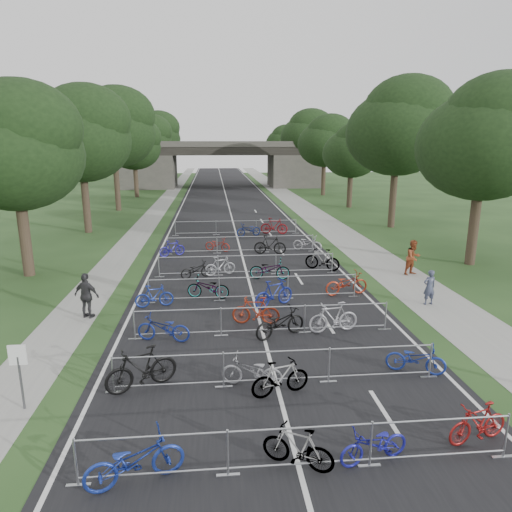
{
  "coord_description": "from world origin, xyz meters",
  "views": [
    {
      "loc": [
        -1.72,
        -8.23,
        6.83
      ],
      "look_at": [
        0.45,
        14.68,
        1.1
      ],
      "focal_mm": 32.0,
      "sensor_mm": 36.0,
      "label": 1
    }
  ],
  "objects_px": {
    "park_sign": "(19,365)",
    "pedestrian_b": "(413,258)",
    "overpass_bridge": "(223,164)",
    "bike_0": "(135,460)",
    "pedestrian_a": "(429,287)",
    "bike_1": "(298,448)",
    "pedestrian_c": "(87,296)",
    "bike_2": "(374,445)"
  },
  "relations": [
    {
      "from": "park_sign",
      "to": "pedestrian_b",
      "type": "height_order",
      "value": "pedestrian_b"
    },
    {
      "from": "bike_0",
      "to": "bike_2",
      "type": "height_order",
      "value": "bike_0"
    },
    {
      "from": "bike_2",
      "to": "pedestrian_a",
      "type": "height_order",
      "value": "pedestrian_a"
    },
    {
      "from": "park_sign",
      "to": "bike_0",
      "type": "relative_size",
      "value": 0.89
    },
    {
      "from": "overpass_bridge",
      "to": "park_sign",
      "type": "xyz_separation_m",
      "value": [
        -6.8,
        -62.0,
        -2.27
      ]
    },
    {
      "from": "overpass_bridge",
      "to": "pedestrian_a",
      "type": "height_order",
      "value": "overpass_bridge"
    },
    {
      "from": "pedestrian_a",
      "to": "pedestrian_b",
      "type": "bearing_deg",
      "value": -113.61
    },
    {
      "from": "park_sign",
      "to": "pedestrian_a",
      "type": "height_order",
      "value": "park_sign"
    },
    {
      "from": "bike_1",
      "to": "pedestrian_a",
      "type": "distance_m",
      "value": 12.17
    },
    {
      "from": "bike_1",
      "to": "pedestrian_c",
      "type": "height_order",
      "value": "pedestrian_c"
    },
    {
      "from": "park_sign",
      "to": "pedestrian_a",
      "type": "bearing_deg",
      "value": 25.11
    },
    {
      "from": "overpass_bridge",
      "to": "bike_1",
      "type": "distance_m",
      "value": 64.95
    },
    {
      "from": "overpass_bridge",
      "to": "pedestrian_a",
      "type": "xyz_separation_m",
      "value": [
        7.48,
        -55.31,
        -2.76
      ]
    },
    {
      "from": "bike_0",
      "to": "pedestrian_c",
      "type": "relative_size",
      "value": 1.12
    },
    {
      "from": "pedestrian_a",
      "to": "pedestrian_c",
      "type": "height_order",
      "value": "pedestrian_c"
    },
    {
      "from": "overpass_bridge",
      "to": "pedestrian_c",
      "type": "relative_size",
      "value": 16.83
    },
    {
      "from": "pedestrian_a",
      "to": "pedestrian_c",
      "type": "xyz_separation_m",
      "value": [
        -14.28,
        -0.2,
        0.15
      ]
    },
    {
      "from": "overpass_bridge",
      "to": "pedestrian_b",
      "type": "xyz_separation_m",
      "value": [
        8.75,
        -50.8,
        -2.6
      ]
    },
    {
      "from": "park_sign",
      "to": "pedestrian_c",
      "type": "bearing_deg",
      "value": 90.0
    },
    {
      "from": "pedestrian_c",
      "to": "bike_2",
      "type": "bearing_deg",
      "value": 153.0
    },
    {
      "from": "bike_2",
      "to": "pedestrian_a",
      "type": "bearing_deg",
      "value": 134.56
    },
    {
      "from": "pedestrian_c",
      "to": "bike_1",
      "type": "bearing_deg",
      "value": 146.79
    },
    {
      "from": "bike_2",
      "to": "pedestrian_c",
      "type": "relative_size",
      "value": 0.9
    },
    {
      "from": "overpass_bridge",
      "to": "bike_0",
      "type": "distance_m",
      "value": 65.19
    },
    {
      "from": "overpass_bridge",
      "to": "bike_1",
      "type": "xyz_separation_m",
      "value": [
        -0.03,
        -64.88,
        -3.05
      ]
    },
    {
      "from": "overpass_bridge",
      "to": "pedestrian_c",
      "type": "xyz_separation_m",
      "value": [
        -6.8,
        -55.51,
        -2.61
      ]
    },
    {
      "from": "pedestrian_b",
      "to": "pedestrian_a",
      "type": "bearing_deg",
      "value": -128.67
    },
    {
      "from": "bike_1",
      "to": "bike_0",
      "type": "bearing_deg",
      "value": -59.37
    },
    {
      "from": "bike_1",
      "to": "bike_2",
      "type": "distance_m",
      "value": 1.69
    },
    {
      "from": "pedestrian_a",
      "to": "park_sign",
      "type": "bearing_deg",
      "value": 17.24
    },
    {
      "from": "overpass_bridge",
      "to": "bike_0",
      "type": "bearing_deg",
      "value": -93.02
    },
    {
      "from": "park_sign",
      "to": "bike_0",
      "type": "xyz_separation_m",
      "value": [
        3.37,
        -3.03,
        -0.73
      ]
    },
    {
      "from": "overpass_bridge",
      "to": "pedestrian_a",
      "type": "bearing_deg",
      "value": -82.3
    },
    {
      "from": "overpass_bridge",
      "to": "pedestrian_c",
      "type": "distance_m",
      "value": 55.99
    },
    {
      "from": "bike_2",
      "to": "bike_1",
      "type": "bearing_deg",
      "value": -104.34
    },
    {
      "from": "pedestrian_a",
      "to": "pedestrian_b",
      "type": "distance_m",
      "value": 4.69
    },
    {
      "from": "bike_2",
      "to": "pedestrian_b",
      "type": "bearing_deg",
      "value": 139.12
    },
    {
      "from": "overpass_bridge",
      "to": "bike_1",
      "type": "bearing_deg",
      "value": -90.03
    },
    {
      "from": "park_sign",
      "to": "bike_1",
      "type": "relative_size",
      "value": 1.13
    },
    {
      "from": "bike_2",
      "to": "park_sign",
      "type": "bearing_deg",
      "value": -123.01
    },
    {
      "from": "park_sign",
      "to": "pedestrian_b",
      "type": "relative_size",
      "value": 0.98
    },
    {
      "from": "pedestrian_a",
      "to": "bike_1",
      "type": "bearing_deg",
      "value": 44.03
    }
  ]
}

